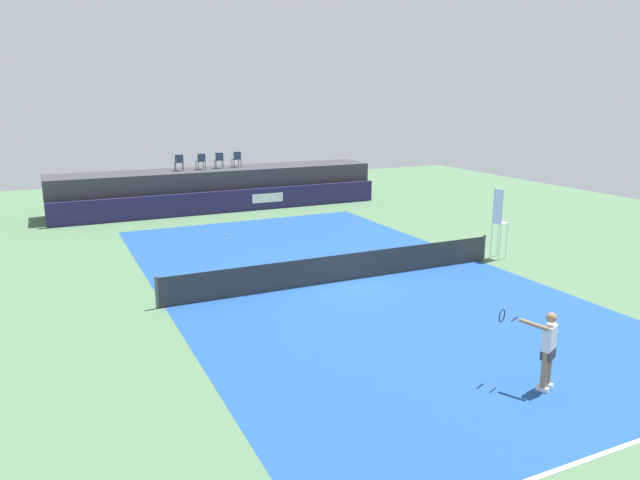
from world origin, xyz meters
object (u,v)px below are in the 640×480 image
Objects in this scene: spectator_chair_right at (237,158)px; net_post_far at (484,248)px; umpire_chair at (499,219)px; net_post_near at (157,292)px; spectator_chair_center at (219,160)px; tennis_player at (547,348)px; spectator_chair_far_left at (179,162)px; tennis_ball at (226,234)px; spectator_chair_left at (201,161)px.

spectator_chair_right is 16.40m from net_post_far.
net_post_near is at bearing 179.91° from umpire_chair.
spectator_chair_center is 0.89× the size of net_post_near.
umpire_chair is 13.06m from net_post_near.
tennis_player reaches higher than net_post_far.
net_post_far is at bearing -61.30° from spectator_chair_far_left.
net_post_near is at bearing 127.47° from tennis_player.
tennis_player reaches higher than tennis_ball.
net_post_near is 9.52m from tennis_ball.
spectator_chair_left is at bearing 93.24° from tennis_player.
spectator_chair_center is 16.77m from net_post_near.
spectator_chair_right is at bearing 88.15° from tennis_player.
net_post_near is at bearing -112.56° from spectator_chair_center.
spectator_chair_left is (1.22, 0.05, 0.00)m from spectator_chair_far_left.
spectator_chair_left is 0.89× the size of net_post_near.
net_post_near reaches higher than tennis_ball.
spectator_chair_far_left is 1.00× the size of spectator_chair_center.
spectator_chair_left is 17.13m from umpire_chair.
tennis_ball is at bearing -96.08° from spectator_chair_left.
spectator_chair_far_left is 1.00× the size of spectator_chair_left.
spectator_chair_center is at bearing 4.18° from spectator_chair_far_left.
spectator_chair_right reaches higher than net_post_far.
net_post_far is at bearing -68.58° from spectator_chair_center.
spectator_chair_far_left reaches higher than tennis_player.
net_post_far is 11.44m from tennis_ball.
tennis_player is (-6.35, -8.67, -0.63)m from umpire_chair.
spectator_chair_center reaches higher than tennis_player.
net_post_near is at bearing -118.76° from tennis_ball.
spectator_chair_right reaches higher than tennis_player.
spectator_chair_left is 7.43m from tennis_ball.
net_post_far is at bearing 178.05° from umpire_chair.
tennis_player is at bearing -83.84° from spectator_chair_far_left.
spectator_chair_center is 16.78m from umpire_chair.
spectator_chair_left is 16.28m from net_post_near.
spectator_chair_far_left is 24.08m from tennis_player.
spectator_chair_far_left is at bearing -175.82° from spectator_chair_center.
net_post_far is 10.43m from tennis_player.
spectator_chair_left is 1.00× the size of spectator_chair_right.
spectator_chair_left is 2.15m from spectator_chair_right.
net_post_far is at bearing -65.04° from spectator_chair_left.
umpire_chair is 1.56× the size of tennis_player.
spectator_chair_center reaches higher than tennis_ball.
net_post_near is at bearing -105.07° from spectator_chair_far_left.
net_post_near is 14.71× the size of tennis_ball.
tennis_ball is (-2.09, 17.03, -0.92)m from tennis_player.
tennis_player is (-0.78, -24.17, -1.73)m from spectator_chair_right.
spectator_chair_far_left is 1.00× the size of spectator_chair_right.
spectator_chair_far_left is 3.37m from spectator_chair_right.
spectator_chair_left is at bearing 114.96° from net_post_far.
spectator_chair_left is 16.95m from net_post_far.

